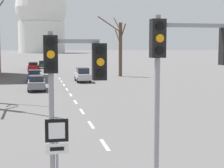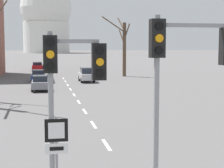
{
  "view_description": "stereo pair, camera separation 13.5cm",
  "coord_description": "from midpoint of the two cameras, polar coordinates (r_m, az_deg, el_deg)",
  "views": [
    {
      "loc": [
        -2.95,
        -4.06,
        4.52
      ],
      "look_at": [
        -0.9,
        6.24,
        3.45
      ],
      "focal_mm": 60.0,
      "sensor_mm": 36.0,
      "label": 1
    },
    {
      "loc": [
        -2.82,
        -4.08,
        4.52
      ],
      "look_at": [
        -0.9,
        6.24,
        3.45
      ],
      "focal_mm": 60.0,
      "sensor_mm": 36.0,
      "label": 2
    }
  ],
  "objects": [
    {
      "name": "lane_stripe_5",
      "position": [
        30.52,
        -5.71,
        -2.73
      ],
      "size": [
        0.16,
        2.0,
        0.01
      ],
      "primitive_type": "cube",
      "color": "silver",
      "rests_on": "ground_plane"
    },
    {
      "name": "bare_tree_right_near",
      "position": [
        55.97,
        1.11,
        5.77
      ],
      "size": [
        3.8,
        2.92,
        9.04
      ],
      "color": "brown",
      "rests_on": "ground_plane"
    },
    {
      "name": "lane_stripe_6",
      "position": [
        34.96,
        -6.42,
        -1.65
      ],
      "size": [
        0.16,
        2.0,
        0.01
      ],
      "primitive_type": "cube",
      "color": "silver",
      "rests_on": "ground_plane"
    },
    {
      "name": "traffic_signal_centre_tall",
      "position": [
        9.65,
        10.21,
        2.72
      ],
      "size": [
        2.25,
        0.34,
        5.29
      ],
      "color": "gray",
      "rests_on": "ground_plane"
    },
    {
      "name": "capitol_dome",
      "position": [
        253.52,
        -10.73,
        9.91
      ],
      "size": [
        33.58,
        33.58,
        47.43
      ],
      "color": "silver",
      "rests_on": "ground_plane"
    },
    {
      "name": "lane_stripe_10",
      "position": [
        52.82,
        -8.08,
        0.85
      ],
      "size": [
        0.16,
        2.0,
        0.01
      ],
      "primitive_type": "cube",
      "color": "silver",
      "rests_on": "ground_plane"
    },
    {
      "name": "lane_stripe_3",
      "position": [
        21.71,
        -3.39,
        -6.21
      ],
      "size": [
        0.16,
        2.0,
        0.01
      ],
      "primitive_type": "cube",
      "color": "silver",
      "rests_on": "ground_plane"
    },
    {
      "name": "sedan_distant_centre",
      "position": [
        38.92,
        -11.53,
        0.18
      ],
      "size": [
        1.75,
        4.57,
        1.54
      ],
      "color": "slate",
      "rests_on": "ground_plane"
    },
    {
      "name": "sedan_mid_centre",
      "position": [
        74.92,
        -11.98,
        2.79
      ],
      "size": [
        1.88,
        4.37,
        1.42
      ],
      "color": "black",
      "rests_on": "ground_plane"
    },
    {
      "name": "sedan_near_left",
      "position": [
        47.37,
        -4.58,
        1.41
      ],
      "size": [
        1.71,
        4.6,
        1.81
      ],
      "color": "#B7B7BC",
      "rests_on": "ground_plane"
    },
    {
      "name": "sedan_near_right",
      "position": [
        49.06,
        -11.85,
        1.27
      ],
      "size": [
        1.75,
        4.48,
        1.48
      ],
      "color": "navy",
      "rests_on": "ground_plane"
    },
    {
      "name": "lane_stripe_8",
      "position": [
        43.87,
        -7.42,
        -0.15
      ],
      "size": [
        0.16,
        2.0,
        0.01
      ],
      "primitive_type": "cube",
      "color": "silver",
      "rests_on": "ground_plane"
    },
    {
      "name": "lane_stripe_2",
      "position": [
        17.39,
        -1.33,
        -9.25
      ],
      "size": [
        0.16,
        2.0,
        0.01
      ],
      "primitive_type": "cube",
      "color": "silver",
      "rests_on": "ground_plane"
    },
    {
      "name": "lane_stripe_9",
      "position": [
        48.34,
        -7.78,
        0.39
      ],
      "size": [
        0.16,
        2.0,
        0.01
      ],
      "primitive_type": "cube",
      "color": "silver",
      "rests_on": "ground_plane"
    },
    {
      "name": "lane_stripe_7",
      "position": [
        39.41,
        -6.98,
        -0.82
      ],
      "size": [
        0.16,
        2.0,
        0.01
      ],
      "primitive_type": "cube",
      "color": "silver",
      "rests_on": "ground_plane"
    },
    {
      "name": "route_sign_post",
      "position": [
        9.95,
        -8.77,
        -9.84
      ],
      "size": [
        0.6,
        0.08,
        2.7
      ],
      "color": "gray",
      "rests_on": "ground_plane"
    },
    {
      "name": "traffic_signal_near_left",
      "position": [
        9.69,
        -7.1,
        0.87
      ],
      "size": [
        1.61,
        0.34,
        4.89
      ],
      "color": "gray",
      "rests_on": "ground_plane"
    },
    {
      "name": "sedan_far_right",
      "position": [
        77.64,
        -10.55,
        2.95
      ],
      "size": [
        1.78,
        3.88,
        1.55
      ],
      "color": "#2D4C33",
      "rests_on": "ground_plane"
    },
    {
      "name": "lane_stripe_4",
      "position": [
        26.1,
        -4.75,
        -4.18
      ],
      "size": [
        0.16,
        2.0,
        0.01
      ],
      "primitive_type": "cube",
      "color": "silver",
      "rests_on": "ground_plane"
    },
    {
      "name": "sedan_far_left",
      "position": [
        69.31,
        -11.97,
        2.63
      ],
      "size": [
        1.94,
        4.31,
        1.62
      ],
      "color": "maroon",
      "rests_on": "ground_plane"
    }
  ]
}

